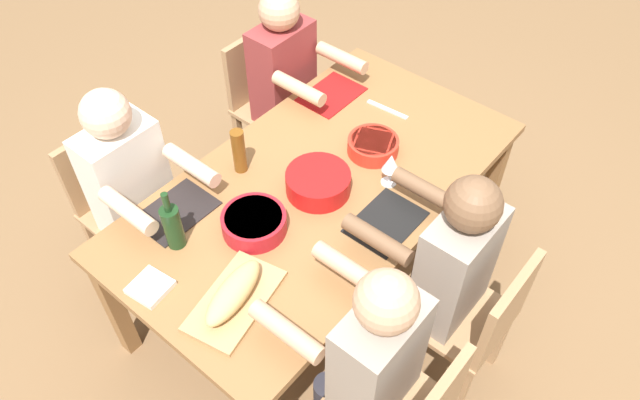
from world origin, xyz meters
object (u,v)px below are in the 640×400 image
wine_glass (391,164)px  cutting_board (235,301)px  diner_far_right (288,79)px  diner_near_left (368,357)px  serving_bowl_fruit (373,145)px  chair_near_center (476,320)px  diner_far_left (134,186)px  chair_far_right (266,98)px  wine_bottle (173,226)px  serving_bowl_pasta (254,222)px  napkin_stack (150,287)px  dining_table (320,195)px  bread_loaf (233,292)px  diner_near_center (446,266)px  serving_bowl_salad (318,181)px  chair_far_left (120,199)px  beer_bottle (239,151)px

wine_glass → cutting_board: bearing=174.9°
diner_far_right → diner_near_left: (-1.04, -1.31, 0.00)m
serving_bowl_fruit → diner_near_left: bearing=-144.3°
chair_near_center → diner_far_left: (-0.52, 1.50, 0.21)m
chair_far_right → wine_bottle: 1.35m
serving_bowl_pasta → wine_bottle: 0.32m
cutting_board → napkin_stack: (-0.16, 0.29, 0.00)m
dining_table → chair_near_center: 0.86m
bread_loaf → wine_bottle: 0.39m
diner_far_left → cutting_board: 0.83m
diner_far_left → diner_near_center: bearing=-68.4°
chair_near_center → serving_bowl_salad: bearing=92.7°
diner_far_left → napkin_stack: size_ratio=8.57×
bread_loaf → cutting_board: bearing=-90.0°
diner_near_center → bread_loaf: size_ratio=3.75×
diner_far_right → chair_far_left: bearing=170.0°
chair_near_center → diner_far_right: bearing=70.8°
chair_near_center → wine_glass: 0.74m
serving_bowl_salad → chair_far_right: bearing=57.0°
chair_far_right → diner_far_right: diner_far_right is taller
diner_near_left → chair_far_right: bearing=55.2°
diner_near_left → serving_bowl_pasta: size_ratio=4.49×
serving_bowl_fruit → cutting_board: size_ratio=0.59×
diner_near_left → chair_near_center: 0.59m
beer_bottle → chair_near_center: bearing=-82.2°
chair_near_center → cutting_board: 1.00m
diner_near_left → serving_bowl_pasta: (0.14, 0.69, 0.09)m
serving_bowl_salad → wine_bottle: (-0.59, 0.25, 0.05)m
dining_table → chair_far_left: size_ratio=2.23×
chair_far_right → wine_bottle: bearing=-151.9°
chair_near_center → napkin_stack: bearing=130.8°
dining_table → diner_far_left: bearing=128.4°
serving_bowl_fruit → cutting_board: serving_bowl_fruit is taller
beer_bottle → bread_loaf: bearing=-137.0°
serving_bowl_salad → serving_bowl_fruit: 0.35m
chair_near_center → diner_near_center: (0.00, 0.18, 0.21)m
diner_far_left → serving_bowl_pasta: 0.64m
diner_far_left → napkin_stack: bearing=-121.7°
diner_far_right → chair_near_center: diner_far_right is taller
diner_far_left → serving_bowl_salad: bearing=-54.6°
cutting_board → diner_near_center: bearing=-36.5°
chair_far_left → serving_bowl_pasta: bearing=-79.9°
diner_far_right → diner_near_center: (-0.52, -1.31, 0.00)m
serving_bowl_fruit → serving_bowl_pasta: bearing=172.3°
serving_bowl_pasta → serving_bowl_fruit: serving_bowl_pasta is taller
chair_far_right → wine_glass: 1.18m
diner_far_right → chair_far_right: bearing=90.0°
serving_bowl_salad → wine_glass: (0.24, -0.21, 0.06)m
serving_bowl_fruit → diner_far_right: bearing=73.8°
dining_table → serving_bowl_pasta: size_ratio=7.09×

